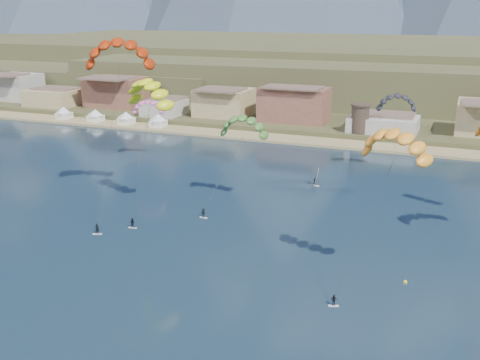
% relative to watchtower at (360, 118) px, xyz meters
% --- Properties ---
extents(ground, '(2400.00, 2400.00, 0.00)m').
position_rel_watchtower_xyz_m(ground, '(-5.00, -114.00, -6.37)').
color(ground, black).
rests_on(ground, ground).
extents(beach, '(2200.00, 12.00, 0.90)m').
position_rel_watchtower_xyz_m(beach, '(-5.00, -8.00, -6.12)').
color(beach, tan).
rests_on(beach, ground).
extents(land, '(2200.00, 900.00, 4.00)m').
position_rel_watchtower_xyz_m(land, '(-5.00, 446.00, -6.37)').
color(land, brown).
rests_on(land, ground).
extents(foothills, '(940.00, 210.00, 18.00)m').
position_rel_watchtower_xyz_m(foothills, '(17.39, 118.47, 2.71)').
color(foothills, brown).
rests_on(foothills, ground).
extents(town, '(400.00, 24.00, 12.00)m').
position_rel_watchtower_xyz_m(town, '(-45.00, 8.00, 1.63)').
color(town, beige).
rests_on(town, ground).
extents(watchtower, '(5.82, 5.82, 8.60)m').
position_rel_watchtower_xyz_m(watchtower, '(0.00, 0.00, 0.00)').
color(watchtower, '#47382D').
rests_on(watchtower, ground).
extents(beach_tents, '(43.40, 6.40, 5.00)m').
position_rel_watchtower_xyz_m(beach_tents, '(-81.25, -8.00, -2.66)').
color(beach_tents, white).
rests_on(beach_tents, ground).
extents(kitesurfer_red, '(14.48, 21.71, 34.82)m').
position_rel_watchtower_xyz_m(kitesurfer_red, '(-32.03, -74.71, 23.89)').
color(kitesurfer_red, silver).
rests_on(kitesurfer_red, ground).
extents(kitesurfer_yellow, '(12.79, 14.56, 26.44)m').
position_rel_watchtower_xyz_m(kitesurfer_yellow, '(-24.97, -76.36, 17.06)').
color(kitesurfer_yellow, silver).
rests_on(kitesurfer_yellow, ground).
extents(kitesurfer_orange, '(11.56, 13.23, 24.05)m').
position_rel_watchtower_xyz_m(kitesurfer_orange, '(20.69, -90.97, 14.59)').
color(kitesurfer_orange, silver).
rests_on(kitesurfer_orange, ground).
extents(kitesurfer_green, '(10.12, 12.96, 19.79)m').
position_rel_watchtower_xyz_m(kitesurfer_green, '(-10.75, -66.03, 9.84)').
color(kitesurfer_green, silver).
rests_on(kitesurfer_green, ground).
extents(distant_kite_pink, '(8.66, 7.18, 17.04)m').
position_rel_watchtower_xyz_m(distant_kite_pink, '(-45.55, -43.06, 7.79)').
color(distant_kite_pink, '#262626').
rests_on(distant_kite_pink, ground).
extents(distant_kite_dark, '(9.93, 6.82, 20.48)m').
position_rel_watchtower_xyz_m(distant_kite_dark, '(13.85, -33.06, 11.16)').
color(distant_kite_dark, '#262626').
rests_on(distant_kite_dark, ground).
extents(windsurfer, '(2.30, 2.46, 3.81)m').
position_rel_watchtower_xyz_m(windsurfer, '(-0.34, -49.10, -5.16)').
color(windsurfer, silver).
rests_on(windsurfer, ground).
extents(buoy, '(0.60, 0.60, 0.60)m').
position_rel_watchtower_xyz_m(buoy, '(23.41, -89.53, -6.27)').
color(buoy, yellow).
rests_on(buoy, ground).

